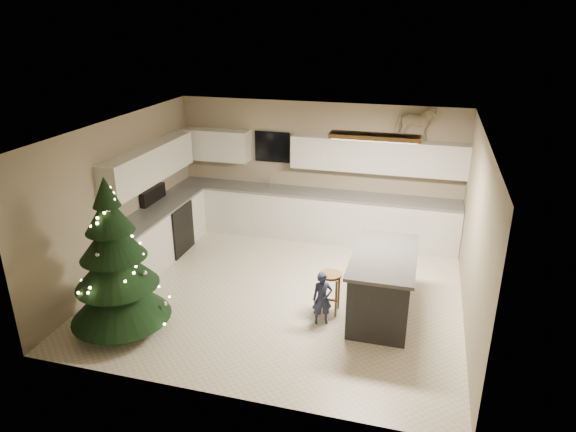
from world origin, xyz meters
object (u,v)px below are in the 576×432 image
object	(u,v)px
toddler	(322,299)
christmas_tree	(116,270)
island	(382,284)
rocking_horse	(415,124)
bar_stool	(330,283)

from	to	relation	value
toddler	christmas_tree	bearing A→B (deg)	177.01
island	rocking_horse	size ratio (longest dim) A/B	2.35
bar_stool	toddler	size ratio (longest dim) A/B	0.80
island	christmas_tree	distance (m)	3.71
island	christmas_tree	size ratio (longest dim) A/B	0.76
island	bar_stool	distance (m)	0.75
christmas_tree	rocking_horse	distance (m)	5.52
toddler	rocking_horse	xyz separation A→B (m)	(0.98, 3.04, 1.93)
bar_stool	island	bearing A→B (deg)	11.72
rocking_horse	bar_stool	bearing A→B (deg)	155.90
rocking_horse	christmas_tree	bearing A→B (deg)	132.15
island	toddler	world-z (taller)	island
bar_stool	toddler	xyz separation A→B (m)	(-0.04, -0.32, -0.08)
bar_stool	christmas_tree	world-z (taller)	christmas_tree
island	rocking_horse	bearing A→B (deg)	85.69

